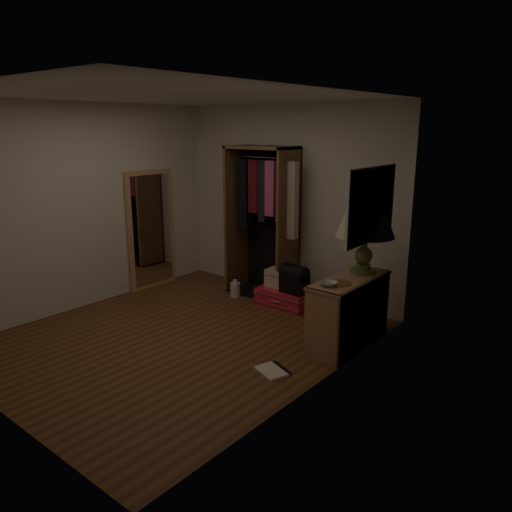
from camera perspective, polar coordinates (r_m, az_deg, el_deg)
name	(u,v)px	position (r m, az deg, el deg)	size (l,w,h in m)	color
ground	(182,337)	(5.76, -8.44, -9.11)	(4.00, 4.00, 0.00)	#523017
room_walls	(185,205)	(5.31, -8.15, 5.79)	(3.52, 4.02, 2.60)	beige
console_bookshelf	(349,309)	(5.46, 10.62, -6.02)	(0.42, 1.12, 0.75)	#996B4A
open_wardrobe	(265,208)	(6.80, 1.06, 5.48)	(1.06, 0.50, 2.05)	brown
floor_mirror	(151,230)	(7.37, -11.89, 2.96)	(0.06, 0.80, 1.70)	tan
pink_suitcase	(287,296)	(6.65, 3.53, -4.64)	(0.74, 0.55, 0.22)	red
train_case	(280,278)	(6.64, 2.73, -2.53)	(0.37, 0.28, 0.25)	beige
black_bag	(294,278)	(6.40, 4.42, -2.57)	(0.35, 0.24, 0.37)	black
table_lamp	(366,221)	(5.44, 12.42, 3.96)	(0.83, 0.83, 0.79)	#4F5A2C
brass_tray	(339,283)	(5.14, 9.49, -3.08)	(0.27, 0.27, 0.01)	olive
ceramic_bowl	(328,284)	(5.06, 8.26, -3.16)	(0.18, 0.18, 0.04)	#97B69C
white_jug	(235,289)	(6.96, -2.39, -3.81)	(0.15, 0.15, 0.24)	silver
floor_book	(274,370)	(4.95, 2.09, -12.94)	(0.38, 0.34, 0.03)	beige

